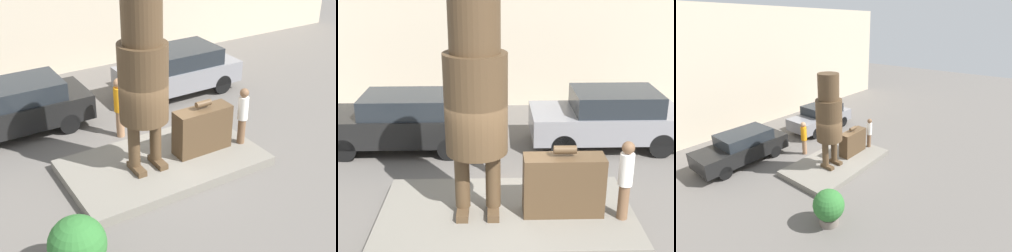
% 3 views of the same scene
% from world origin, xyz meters
% --- Properties ---
extents(ground_plane, '(60.00, 60.00, 0.00)m').
position_xyz_m(ground_plane, '(0.00, 0.00, 0.00)').
color(ground_plane, '#605B56').
extents(pedestal, '(5.06, 2.85, 0.25)m').
position_xyz_m(pedestal, '(0.00, 0.00, 0.12)').
color(pedestal, slate).
rests_on(pedestal, ground_plane).
extents(statue_figure, '(1.17, 1.17, 4.33)m').
position_xyz_m(statue_figure, '(-0.57, -0.05, 2.78)').
color(statue_figure, '#4C3823').
rests_on(statue_figure, pedestal).
extents(giant_suitcase, '(1.56, 0.54, 1.43)m').
position_xyz_m(giant_suitcase, '(1.10, -0.12, 0.86)').
color(giant_suitcase, '#4C3823').
rests_on(giant_suitcase, pedestal).
extents(tourist, '(0.27, 0.27, 1.60)m').
position_xyz_m(tourist, '(2.23, -0.36, 1.12)').
color(tourist, brown).
rests_on(tourist, pedestal).
extents(parked_car_black, '(4.36, 1.78, 1.56)m').
position_xyz_m(parked_car_black, '(-2.71, 3.83, 0.82)').
color(parked_car_black, black).
rests_on(parked_car_black, ground_plane).
extents(parked_car_grey, '(4.17, 1.88, 1.60)m').
position_xyz_m(parked_car_grey, '(2.93, 3.88, 0.85)').
color(parked_car_grey, gray).
rests_on(parked_car_grey, ground_plane).
extents(worker_hivis, '(0.31, 0.31, 1.80)m').
position_xyz_m(worker_hivis, '(-0.22, 2.08, 0.98)').
color(worker_hivis, '#A87A56').
rests_on(worker_hivis, ground_plane).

